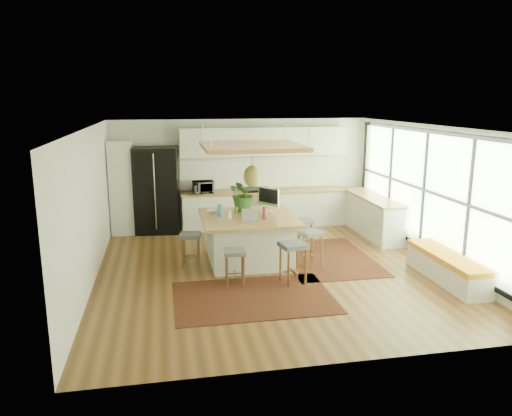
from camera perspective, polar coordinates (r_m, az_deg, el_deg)
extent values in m
plane|color=#523217|center=(9.47, 1.77, -7.11)|extent=(7.00, 7.00, 0.00)
plane|color=white|center=(8.93, 1.89, 9.42)|extent=(7.00, 7.00, 0.00)
plane|color=silver|center=(12.49, -1.69, 4.14)|extent=(6.50, 0.00, 6.50)
plane|color=silver|center=(5.85, 9.38, -6.01)|extent=(6.50, 0.00, 6.50)
plane|color=silver|center=(8.98, -18.84, 0.06)|extent=(0.00, 7.00, 7.00)
plane|color=silver|center=(10.30, 19.76, 1.55)|extent=(0.00, 7.00, 7.00)
cube|color=silver|center=(12.10, -15.38, 2.32)|extent=(0.55, 0.60, 2.25)
cube|color=silver|center=(12.45, 1.07, -0.15)|extent=(4.20, 0.60, 0.88)
cube|color=olive|center=(12.35, 1.08, 1.93)|extent=(4.24, 0.64, 0.05)
cube|color=white|center=(12.57, 0.81, 4.20)|extent=(4.20, 0.02, 0.80)
cube|color=silver|center=(12.32, 0.97, 7.77)|extent=(4.20, 0.34, 0.70)
cube|color=silver|center=(12.08, 13.36, -0.90)|extent=(0.60, 2.50, 0.88)
cube|color=olive|center=(11.98, 13.48, 1.24)|extent=(0.64, 2.54, 0.05)
cube|color=black|center=(8.18, -0.33, -10.36)|extent=(2.60, 1.80, 0.01)
cube|color=black|center=(10.19, 8.17, -5.77)|extent=(1.80, 2.60, 0.01)
imported|color=#A5A5AA|center=(12.11, -6.18, 2.60)|extent=(0.53, 0.32, 0.35)
imported|color=#1E4C19|center=(10.08, -1.45, 1.31)|extent=(0.90, 0.94, 0.58)
imported|color=silver|center=(9.99, -5.15, -0.38)|extent=(0.24, 0.24, 0.05)
cylinder|color=#308AC3|center=(9.65, -4.19, -0.42)|extent=(0.07, 0.07, 0.19)
cylinder|color=white|center=(9.42, -3.10, -0.72)|extent=(0.07, 0.07, 0.19)
cylinder|color=maroon|center=(9.39, 0.95, -0.76)|extent=(0.07, 0.07, 0.19)
cylinder|color=silver|center=(9.74, 1.11, -0.26)|extent=(0.07, 0.07, 0.19)
cylinder|color=#4B6E42|center=(9.84, -2.27, -0.14)|extent=(0.07, 0.07, 0.19)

